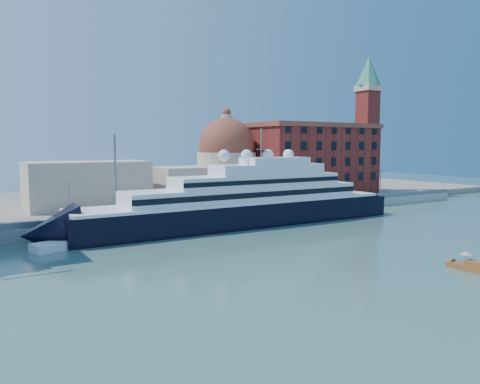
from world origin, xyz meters
TOP-DOWN VIEW (x-y plane):
  - ground at (0.00, 0.00)m, footprint 400.00×400.00m
  - quay at (0.00, 34.00)m, footprint 180.00×10.00m
  - land at (0.00, 75.00)m, footprint 260.00×72.00m
  - quay_fence at (0.00, 29.50)m, footprint 180.00×0.10m
  - superyacht at (2.67, 23.00)m, footprint 86.67×12.02m
  - service_barge at (-32.81, 19.86)m, footprint 12.68×7.56m
  - water_taxi at (13.65, -27.04)m, footprint 2.21×6.02m
  - warehouse at (52.00, 52.00)m, footprint 43.00×19.00m
  - campanile at (76.00, 52.00)m, footprint 8.40×8.40m
  - church at (6.39, 57.72)m, footprint 66.00×18.00m
  - lamp_posts at (-12.67, 32.27)m, footprint 120.80×2.40m

SIDE VIEW (x-z plane):
  - ground at x=0.00m, z-range 0.00..0.00m
  - water_taxi at x=13.65m, z-range -0.73..2.09m
  - service_barge at x=-32.81m, z-range -0.58..2.13m
  - land at x=0.00m, z-range 0.00..2.00m
  - quay at x=0.00m, z-range 0.00..2.50m
  - quay_fence at x=0.00m, z-range 2.50..3.70m
  - superyacht at x=2.67m, z-range -8.48..17.42m
  - lamp_posts at x=-12.67m, z-range 0.84..18.84m
  - church at x=6.39m, z-range -1.84..23.66m
  - warehouse at x=52.00m, z-range 2.16..25.41m
  - campanile at x=76.00m, z-range 5.26..52.26m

